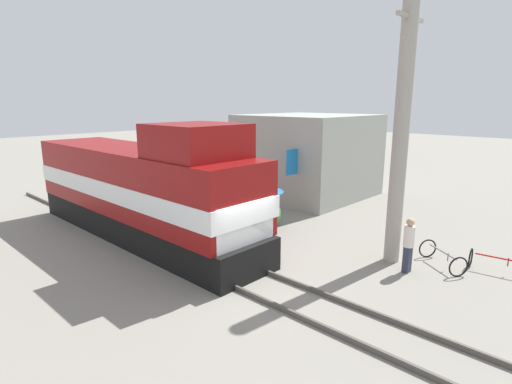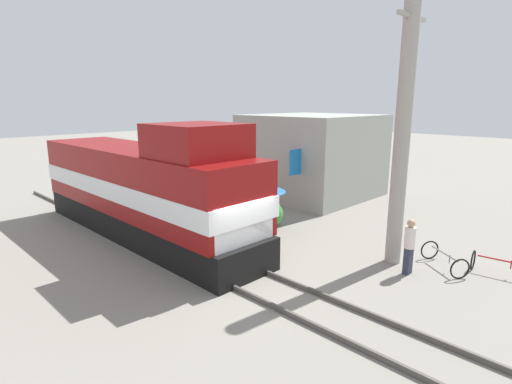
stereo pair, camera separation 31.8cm
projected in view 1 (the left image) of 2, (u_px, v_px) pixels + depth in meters
ground_plane at (239, 277)px, 12.58m from camera, size 120.00×120.00×0.00m
rail_near at (222, 282)px, 12.05m from camera, size 0.08×34.38×0.15m
rail_far at (255, 268)px, 13.07m from camera, size 0.08×34.38×0.15m
locomotive at (144, 190)px, 15.71m from camera, size 2.89×12.63×4.70m
utility_pole at (401, 129)px, 12.87m from camera, size 1.80×0.51×8.97m
vendor_umbrella at (259, 186)px, 16.68m from camera, size 2.12×2.12×2.18m
billboard_sign at (302, 164)px, 19.94m from camera, size 2.34×0.12×3.13m
shrub_cluster at (268, 213)px, 17.51m from camera, size 1.18×1.18×1.18m
person_bystander at (409, 243)px, 12.71m from camera, size 0.34×0.34×1.81m
bicycle at (442, 257)px, 13.27m from camera, size 1.54×1.75×0.67m
bicycle_spare at (498, 263)px, 12.76m from camera, size 0.85×1.67×0.66m
building_block_distant at (308, 155)px, 23.18m from camera, size 6.57×6.37×4.65m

